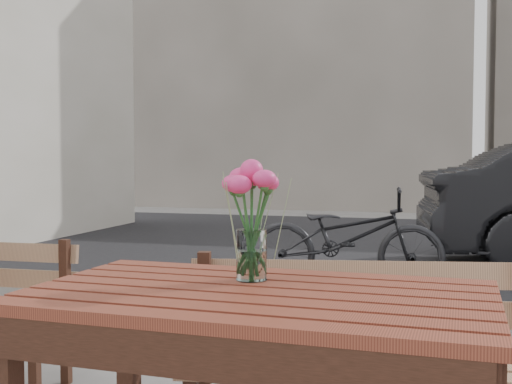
% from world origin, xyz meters
% --- Properties ---
extents(street, '(30.00, 8.12, 0.12)m').
position_xyz_m(street, '(0.00, 5.06, 0.03)').
color(street, black).
rests_on(street, ground).
extents(backdrop_buildings, '(15.50, 4.00, 8.00)m').
position_xyz_m(backdrop_buildings, '(0.17, 14.40, 3.60)').
color(backdrop_buildings, slate).
rests_on(backdrop_buildings, ground).
extents(main_table, '(1.32, 0.80, 0.80)m').
position_xyz_m(main_table, '(-0.16, 0.11, 0.67)').
color(main_table, '#602619').
rests_on(main_table, ground).
extents(main_bench, '(1.38, 0.64, 0.82)m').
position_xyz_m(main_bench, '(0.06, 0.77, 0.50)').
color(main_bench, '#93694C').
rests_on(main_bench, ground).
extents(main_vase, '(0.20, 0.20, 0.37)m').
position_xyz_m(main_vase, '(-0.22, 0.25, 1.03)').
color(main_vase, white).
rests_on(main_vase, main_table).
extents(bicycle, '(1.77, 0.74, 0.91)m').
position_xyz_m(bicycle, '(-0.47, 4.13, 0.45)').
color(bicycle, black).
rests_on(bicycle, ground).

